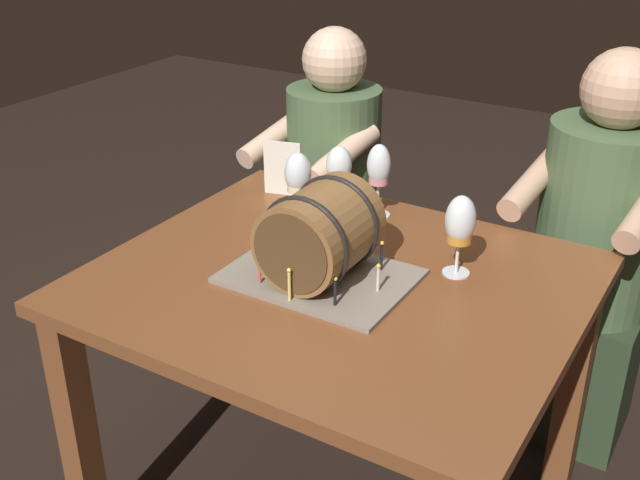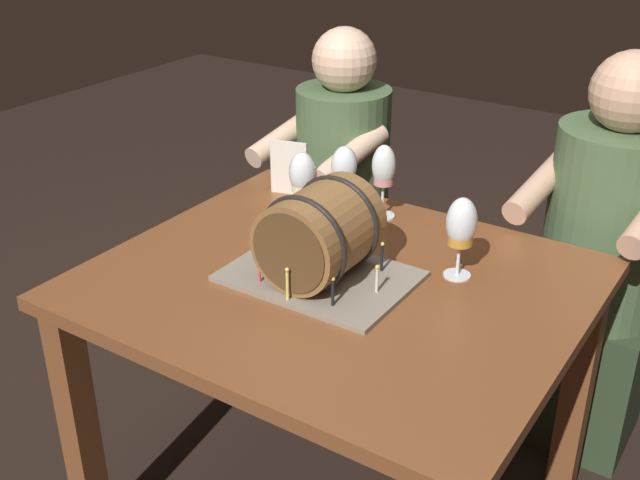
% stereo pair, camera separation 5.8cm
% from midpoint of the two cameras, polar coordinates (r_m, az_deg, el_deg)
% --- Properties ---
extents(dining_table, '(1.11, 0.94, 0.76)m').
position_cam_midpoint_polar(dining_table, '(1.89, 0.37, -6.00)').
color(dining_table, brown).
rests_on(dining_table, ground).
extents(barrel_cake, '(0.42, 0.30, 0.23)m').
position_cam_midpoint_polar(barrel_cake, '(1.77, -0.94, 0.18)').
color(barrel_cake, gray).
rests_on(barrel_cake, dining_table).
extents(wine_glass_rose, '(0.07, 0.07, 0.21)m').
position_cam_midpoint_polar(wine_glass_rose, '(2.09, 3.53, 5.22)').
color(wine_glass_rose, white).
rests_on(wine_glass_rose, dining_table).
extents(wine_glass_amber, '(0.07, 0.07, 0.20)m').
position_cam_midpoint_polar(wine_glass_amber, '(1.81, 9.32, 1.16)').
color(wine_glass_amber, white).
rests_on(wine_glass_amber, dining_table).
extents(wine_glass_empty, '(0.07, 0.07, 0.19)m').
position_cam_midpoint_polar(wine_glass_empty, '(2.12, 0.62, 5.42)').
color(wine_glass_empty, white).
rests_on(wine_glass_empty, dining_table).
extents(wine_glass_white, '(0.07, 0.07, 0.19)m').
position_cam_midpoint_polar(wine_glass_white, '(2.06, -2.43, 4.70)').
color(wine_glass_white, white).
rests_on(wine_glass_white, dining_table).
extents(menu_card, '(0.11, 0.04, 0.16)m').
position_cam_midpoint_polar(menu_card, '(2.24, -3.51, 5.25)').
color(menu_card, silver).
rests_on(menu_card, dining_table).
extents(person_seated_left, '(0.38, 0.48, 1.17)m').
position_cam_midpoint_polar(person_seated_left, '(2.68, 0.30, 1.76)').
color(person_seated_left, '#2A3A24').
rests_on(person_seated_left, ground).
extents(person_seated_right, '(0.41, 0.50, 1.20)m').
position_cam_midpoint_polar(person_seated_right, '(2.38, 18.51, -2.10)').
color(person_seated_right, '#2A3A24').
rests_on(person_seated_right, ground).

